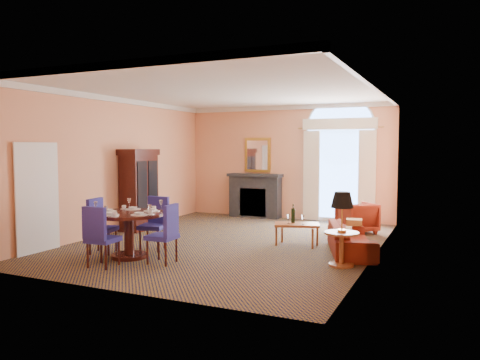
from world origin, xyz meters
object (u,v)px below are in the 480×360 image
at_px(sofa, 351,239).
at_px(armchair, 357,218).
at_px(side_table, 342,219).
at_px(coffee_table, 297,225).
at_px(armoire, 139,191).
at_px(dining_table, 129,224).

distance_m(sofa, armchair, 2.21).
distance_m(armchair, side_table, 3.30).
height_order(sofa, coffee_table, coffee_table).
bearing_deg(armoire, coffee_table, -3.16).
height_order(sofa, armchair, armchair).
bearing_deg(dining_table, coffee_table, 42.79).
bearing_deg(coffee_table, side_table, -65.09).
bearing_deg(armchair, side_table, 55.11).
relative_size(sofa, armchair, 2.39).
bearing_deg(armoire, sofa, -4.87).
xyz_separation_m(dining_table, armchair, (3.34, 4.26, -0.26)).
xyz_separation_m(dining_table, side_table, (3.68, 1.01, 0.18)).
distance_m(sofa, coffee_table, 1.19).
distance_m(armchair, coffee_table, 2.16).
xyz_separation_m(armoire, armchair, (4.98, 1.75, -0.59)).
distance_m(sofa, side_table, 1.18).
bearing_deg(dining_table, armoire, 123.10).
distance_m(dining_table, sofa, 4.19).
bearing_deg(armchair, armoire, -21.53).
height_order(armoire, side_table, armoire).
relative_size(armoire, dining_table, 1.49).
xyz_separation_m(coffee_table, side_table, (1.21, -1.28, 0.37)).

